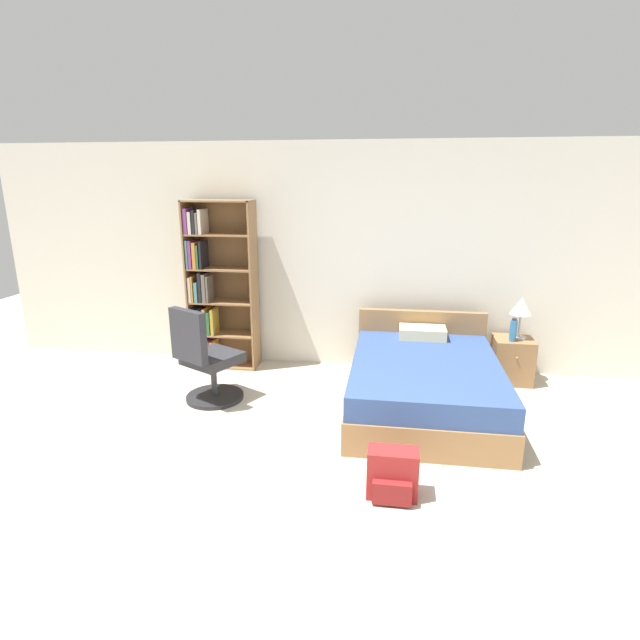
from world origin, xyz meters
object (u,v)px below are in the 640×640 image
Objects in this scene: table_lamp at (522,308)px; backpack_red at (392,475)px; nightstand at (512,360)px; bookshelf at (214,289)px; bed at (424,382)px; office_chair at (206,362)px; water_bottle at (513,330)px.

table_lamp is 2.78m from backpack_red.
backpack_red is (-1.29, -2.33, -0.08)m from nightstand.
bookshelf is at bearing 132.12° from backpack_red.
nightstand is at bearing -166.61° from table_lamp.
office_chair is (-2.15, -0.19, 0.17)m from bed.
table_lamp reaches higher than water_bottle.
office_chair is 3.38m from table_lamp.
table_lamp is 1.29× the size of backpack_red.
bed is 7.61× the size of water_bottle.
water_bottle is (3.11, 0.92, 0.19)m from office_chair.
bookshelf is 3.92× the size of nightstand.
nightstand is (1.00, 0.82, -0.01)m from bed.
bed is at bearing -140.49° from nightstand.
bookshelf reaches higher than backpack_red.
bed reaches higher than water_bottle.
bookshelf is 1.96× the size of office_chair.
water_bottle is (-0.04, -0.10, 0.37)m from nightstand.
nightstand is 1.08× the size of table_lamp.
nightstand is (3.42, -0.02, -0.68)m from bookshelf.
backpack_red is at bearing -119.14° from water_bottle.
bookshelf reaches higher than table_lamp.
backpack_red is (-0.29, -1.51, -0.09)m from bed.
nightstand is at bearing 39.51° from bed.
bookshelf is 3.47m from table_lamp.
backpack_red is (-1.33, -2.35, -0.68)m from table_lamp.
bed is at bearing -19.26° from bookshelf.
table_lamp is (3.46, -0.01, -0.09)m from bookshelf.
bookshelf reaches higher than bed.
table_lamp is at bearing 60.40° from backpack_red.
bed reaches higher than backpack_red.
office_chair is at bearing -75.46° from bookshelf.
bookshelf is 3.49m from nightstand.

